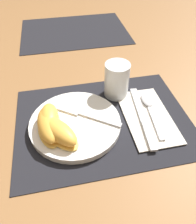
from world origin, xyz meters
TOP-DOWN VIEW (x-y plane):
  - ground_plane at (0.00, 0.00)m, footprint 3.00×3.00m
  - placemat at (0.00, 0.00)m, footprint 0.45×0.33m
  - placemat_far at (-0.01, 0.55)m, footprint 0.45×0.33m
  - plate at (-0.07, -0.01)m, footprint 0.23×0.23m
  - juice_glass at (0.06, 0.10)m, footprint 0.07×0.07m
  - napkin at (0.12, -0.01)m, footprint 0.12×0.21m
  - knife at (0.10, -0.02)m, footprint 0.04×0.23m
  - spoon at (0.14, 0.02)m, footprint 0.04×0.17m
  - fork at (-0.05, 0.02)m, footprint 0.16×0.12m
  - citrus_wedge_0 at (-0.14, -0.00)m, footprint 0.05×0.10m
  - citrus_wedge_1 at (-0.14, -0.02)m, footprint 0.07×0.13m
  - citrus_wedge_2 at (-0.12, -0.05)m, footprint 0.12×0.13m

SIDE VIEW (x-z plane):
  - ground_plane at x=0.00m, z-range 0.00..0.00m
  - placemat at x=0.00m, z-range 0.00..0.00m
  - placemat_far at x=-0.01m, z-range 0.00..0.00m
  - napkin at x=0.12m, z-range 0.00..0.01m
  - knife at x=0.10m, z-range 0.01..0.01m
  - spoon at x=0.14m, z-range 0.01..0.02m
  - plate at x=-0.07m, z-range 0.00..0.02m
  - fork at x=-0.05m, z-range 0.02..0.02m
  - citrus_wedge_1 at x=-0.14m, z-range 0.02..0.06m
  - citrus_wedge_2 at x=-0.12m, z-range 0.02..0.06m
  - citrus_wedge_0 at x=-0.14m, z-range 0.02..0.06m
  - juice_glass at x=0.06m, z-range 0.00..0.10m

